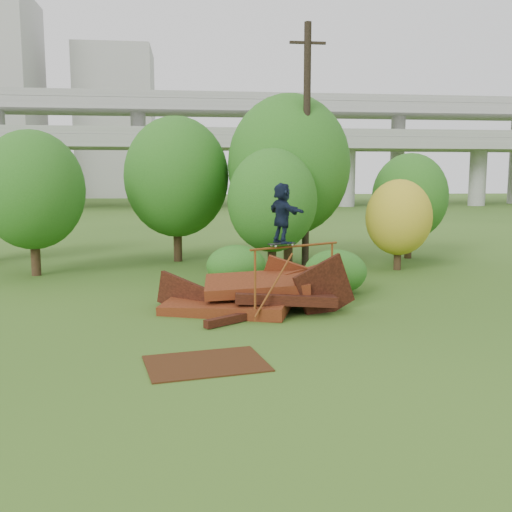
{
  "coord_description": "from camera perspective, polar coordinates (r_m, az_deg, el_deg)",
  "views": [
    {
      "loc": [
        -2.57,
        -12.87,
        3.64
      ],
      "look_at": [
        -0.8,
        2.0,
        1.6
      ],
      "focal_mm": 40.0,
      "sensor_mm": 36.0,
      "label": 1
    }
  ],
  "objects": [
    {
      "name": "shrub_left",
      "position": [
        19.35,
        -1.99,
        -0.97
      ],
      "size": [
        2.03,
        1.88,
        1.41
      ],
      "primitive_type": "ellipsoid",
      "color": "#1E4F15",
      "rests_on": "ground"
    },
    {
      "name": "tree_0",
      "position": [
        22.84,
        -21.48,
        6.15
      ],
      "size": [
        3.85,
        3.85,
        5.43
      ],
      "color": "black",
      "rests_on": "ground"
    },
    {
      "name": "tree_2",
      "position": [
        21.51,
        1.62,
        5.56
      ],
      "size": [
        3.38,
        3.38,
        4.77
      ],
      "color": "black",
      "rests_on": "ground"
    },
    {
      "name": "utility_pole",
      "position": [
        22.62,
        5.07,
        10.74
      ],
      "size": [
        1.4,
        0.28,
        9.51
      ],
      "color": "black",
      "rests_on": "ground"
    },
    {
      "name": "skater",
      "position": [
        14.79,
        2.64,
        4.32
      ],
      "size": [
        0.97,
        1.52,
        1.56
      ],
      "primitive_type": "imported",
      "rotation": [
        0.0,
        0.0,
        1.96
      ],
      "color": "black",
      "rests_on": "skateboard"
    },
    {
      "name": "tree_5",
      "position": [
        26.91,
        15.14,
        5.75
      ],
      "size": [
        3.41,
        3.41,
        4.78
      ],
      "color": "black",
      "rests_on": "ground"
    },
    {
      "name": "skateboard",
      "position": [
        14.86,
        2.62,
        1.24
      ],
      "size": [
        0.78,
        0.55,
        0.08
      ],
      "rotation": [
        0.0,
        0.0,
        0.5
      ],
      "color": "black",
      "rests_on": "grind_rail"
    },
    {
      "name": "tree_3",
      "position": [
        24.31,
        3.29,
        9.02
      ],
      "size": [
        5.15,
        5.15,
        7.15
      ],
      "color": "black",
      "rests_on": "ground"
    },
    {
      "name": "ground",
      "position": [
        13.62,
        4.38,
        -7.77
      ],
      "size": [
        240.0,
        240.0,
        0.0
      ],
      "primitive_type": "plane",
      "color": "#2D5116",
      "rests_on": "ground"
    },
    {
      "name": "grind_rail",
      "position": [
        15.22,
        3.97,
        -0.84
      ],
      "size": [
        2.61,
        1.47,
        1.89
      ],
      "color": "brown",
      "rests_on": "ground"
    },
    {
      "name": "tree_1",
      "position": [
        25.25,
        -7.95,
        7.83
      ],
      "size": [
        4.54,
        4.54,
        6.32
      ],
      "color": "black",
      "rests_on": "ground"
    },
    {
      "name": "scrap_pile",
      "position": [
        15.86,
        -0.44,
        -4.02
      ],
      "size": [
        5.55,
        3.55,
        1.94
      ],
      "color": "#431C0C",
      "rests_on": "ground"
    },
    {
      "name": "tree_4",
      "position": [
        23.37,
        14.09,
        3.76
      ],
      "size": [
        2.62,
        2.62,
        3.62
      ],
      "color": "black",
      "rests_on": "ground"
    },
    {
      "name": "flat_plate",
      "position": [
        11.5,
        -5.03,
        -10.64
      ],
      "size": [
        2.59,
        2.06,
        0.03
      ],
      "primitive_type": "cube",
      "rotation": [
        0.0,
        0.0,
        0.18
      ],
      "color": "#3A1D0C",
      "rests_on": "ground"
    },
    {
      "name": "building_right",
      "position": [
        116.11,
        -13.75,
        12.66
      ],
      "size": [
        14.0,
        14.0,
        28.0
      ],
      "primitive_type": "cube",
      "color": "#9E9E99",
      "rests_on": "ground"
    },
    {
      "name": "shrub_right",
      "position": [
        18.25,
        7.95,
        -1.57
      ],
      "size": [
        2.0,
        1.83,
        1.41
      ],
      "primitive_type": "ellipsoid",
      "color": "#1E4F15",
      "rests_on": "ground"
    },
    {
      "name": "freeway_overpass",
      "position": [
        76.12,
        -4.96,
        12.77
      ],
      "size": [
        160.0,
        15.0,
        13.7
      ],
      "color": "gray",
      "rests_on": "ground"
    }
  ]
}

